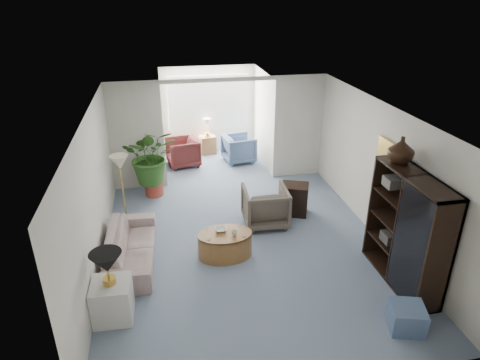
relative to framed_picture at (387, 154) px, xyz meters
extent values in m
plane|color=gray|center=(-2.46, 0.10, -1.70)|extent=(6.00, 6.00, 0.00)
plane|color=gray|center=(-2.46, 4.20, -1.70)|extent=(2.60, 2.60, 0.00)
cube|color=white|center=(-4.36, 3.10, -0.45)|extent=(1.20, 0.12, 2.50)
cube|color=white|center=(-0.56, 3.10, -0.45)|extent=(1.20, 0.12, 2.50)
cube|color=white|center=(-2.46, 3.10, 0.75)|extent=(2.60, 0.12, 0.10)
cube|color=white|center=(-2.46, 5.28, -0.30)|extent=(2.20, 0.02, 1.50)
cube|color=white|center=(-2.46, 5.25, -0.30)|extent=(2.20, 0.02, 1.50)
cube|color=beige|center=(0.00, 0.00, 0.00)|extent=(0.04, 0.50, 0.40)
imported|color=beige|center=(-4.47, 0.12, -1.42)|extent=(0.84, 1.98, 0.57)
cube|color=silver|center=(-4.67, -1.23, -1.40)|extent=(0.56, 0.56, 0.59)
cone|color=black|center=(-4.67, -1.23, -0.76)|extent=(0.44, 0.44, 0.30)
cone|color=beige|center=(-4.64, 1.62, -0.45)|extent=(0.36, 0.36, 0.28)
cylinder|color=olive|center=(-2.87, -0.03, -1.47)|extent=(0.99, 0.99, 0.45)
imported|color=silver|center=(-2.92, 0.07, -1.22)|extent=(0.21, 0.21, 0.05)
imported|color=beige|center=(-2.72, -0.13, -1.20)|extent=(0.11, 0.11, 0.10)
imported|color=#665D50|center=(-1.91, 0.91, -1.31)|extent=(0.87, 0.90, 0.79)
cube|color=black|center=(-1.21, 1.21, -1.37)|extent=(0.67, 0.61, 0.65)
cube|color=black|center=(-0.23, -1.23, -0.78)|extent=(0.44, 1.66, 1.85)
imported|color=black|center=(-0.23, -0.73, 0.36)|extent=(0.40, 0.40, 0.42)
cube|color=slate|center=(-0.69, -2.23, -1.52)|extent=(0.56, 0.56, 0.36)
cylinder|color=#AD4232|center=(-4.07, 2.63, -1.54)|extent=(0.40, 0.40, 0.32)
imported|color=#2C5B1F|center=(-4.07, 2.63, -0.74)|extent=(1.15, 1.00, 1.28)
imported|color=slate|center=(-1.79, 4.27, -1.34)|extent=(0.90, 0.88, 0.72)
imported|color=maroon|center=(-3.29, 4.27, -1.33)|extent=(0.92, 0.90, 0.73)
cube|color=olive|center=(-2.54, 5.02, -1.44)|extent=(0.46, 0.39, 0.51)
cube|color=#474542|center=(-0.28, -1.36, -0.61)|extent=(0.30, 0.26, 0.16)
cube|color=#34322F|center=(-0.28, -0.96, -1.06)|extent=(0.30, 0.26, 0.16)
cube|color=#4B4946|center=(-0.28, -0.78, -0.16)|extent=(0.30, 0.26, 0.16)
cube|color=#292624|center=(-0.28, -1.68, -1.06)|extent=(0.30, 0.26, 0.16)
cube|color=#322E27|center=(-0.28, -1.59, -0.16)|extent=(0.30, 0.26, 0.16)
camera|label=1|loc=(-3.81, -6.20, 2.63)|focal=31.63mm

